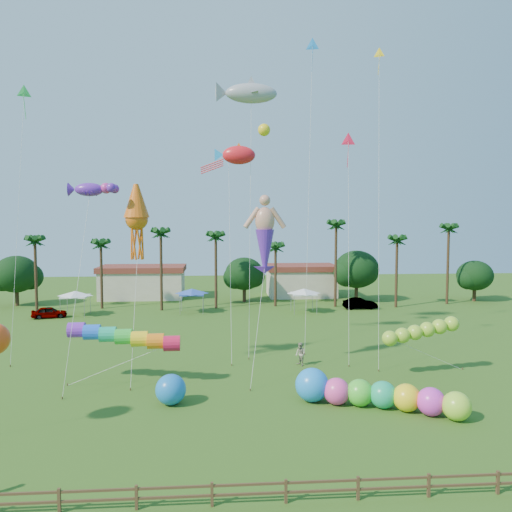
{
  "coord_description": "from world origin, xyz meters",
  "views": [
    {
      "loc": [
        -2.71,
        -25.43,
        11.48
      ],
      "look_at": [
        0.0,
        10.0,
        9.0
      ],
      "focal_mm": 35.0,
      "sensor_mm": 36.0,
      "label": 1
    }
  ],
  "objects": [
    {
      "name": "fish_kite",
      "position": [
        -0.82,
        19.26,
        17.33
      ],
      "size": [
        4.63,
        7.14,
        18.26
      ],
      "color": "red",
      "rests_on": "ground"
    },
    {
      "name": "delta_kite_blue",
      "position": [
        5.81,
        19.84,
        26.77
      ],
      "size": [
        1.89,
        3.96,
        27.9
      ],
      "color": "blue",
      "rests_on": "ground"
    },
    {
      "name": "blue_ball",
      "position": [
        -5.71,
        5.45,
        0.96
      ],
      "size": [
        1.92,
        1.92,
        1.92
      ],
      "primitive_type": "sphere",
      "color": "blue",
      "rests_on": "ground"
    },
    {
      "name": "car_b",
      "position": [
        15.83,
        38.04,
        0.72
      ],
      "size": [
        4.39,
        1.58,
        1.44
      ],
      "primitive_type": "imported",
      "rotation": [
        0.0,
        0.0,
        1.56
      ],
      "color": "#4C4C54",
      "rests_on": "ground"
    },
    {
      "name": "fence",
      "position": [
        0.0,
        -6.0,
        0.61
      ],
      "size": [
        36.12,
        0.12,
        1.0
      ],
      "color": "brown",
      "rests_on": "ground"
    },
    {
      "name": "ground",
      "position": [
        0.0,
        0.0,
        0.0
      ],
      "size": [
        160.0,
        160.0,
        0.0
      ],
      "primitive_type": "plane",
      "color": "#285116",
      "rests_on": "ground"
    },
    {
      "name": "delta_kite_green",
      "position": [
        -18.69,
        18.01,
        21.78
      ],
      "size": [
        1.3,
        3.89,
        22.79
      ],
      "color": "#31D254",
      "rests_on": "ground"
    },
    {
      "name": "lobster_kite",
      "position": [
        -12.01,
        11.8,
        13.77
      ],
      "size": [
        3.67,
        6.02,
        14.48
      ],
      "color": "#6623B2",
      "rests_on": "ground"
    },
    {
      "name": "green_worm",
      "position": [
        9.86,
        9.83,
        2.88
      ],
      "size": [
        9.41,
        2.78,
        3.56
      ],
      "color": "#98CF2E",
      "rests_on": "ground"
    },
    {
      "name": "squid_kite",
      "position": [
        -8.75,
        12.42,
        11.65
      ],
      "size": [
        2.54,
        5.45,
        14.36
      ],
      "color": "#DC5E12",
      "rests_on": "ground"
    },
    {
      "name": "merman_kite",
      "position": [
        0.85,
        12.35,
        10.08
      ],
      "size": [
        2.8,
        5.84,
        12.96
      ],
      "color": "tan",
      "rests_on": "ground"
    },
    {
      "name": "spectator_b",
      "position": [
        3.78,
        13.18,
        0.92
      ],
      "size": [
        1.01,
        1.11,
        1.84
      ],
      "primitive_type": "imported",
      "rotation": [
        0.0,
        0.0,
        -1.13
      ],
      "color": "gray",
      "rests_on": "ground"
    },
    {
      "name": "buildings_row",
      "position": [
        -3.09,
        50.0,
        2.0
      ],
      "size": [
        35.0,
        7.0,
        4.0
      ],
      "color": "beige",
      "rests_on": "ground"
    },
    {
      "name": "rainbow_tube",
      "position": [
        -7.97,
        9.19,
        2.97
      ],
      "size": [
        9.4,
        2.2,
        3.52
      ],
      "color": "#D61742",
      "rests_on": "ground"
    },
    {
      "name": "caterpillar_inflatable",
      "position": [
        6.7,
        3.87,
        0.9
      ],
      "size": [
        10.0,
        5.91,
        2.14
      ],
      "rotation": [
        0.0,
        0.0,
        -0.43
      ],
      "color": "#FF43A8",
      "rests_on": "ground"
    },
    {
      "name": "delta_kite_red",
      "position": [
        8.38,
        16.73,
        18.11
      ],
      "size": [
        1.57,
        4.49,
        19.01
      ],
      "color": "#FA1B45",
      "rests_on": "ground"
    },
    {
      "name": "tent_row",
      "position": [
        -6.0,
        36.33,
        2.75
      ],
      "size": [
        31.0,
        4.0,
        0.6
      ],
      "color": "white",
      "rests_on": "ground"
    },
    {
      "name": "delta_kite_yellow",
      "position": [
        10.59,
        15.63,
        24.39
      ],
      "size": [
        1.67,
        4.97,
        25.79
      ],
      "color": "yellow",
      "rests_on": "ground"
    },
    {
      "name": "tree_line",
      "position": [
        3.57,
        44.0,
        4.28
      ],
      "size": [
        69.46,
        8.91,
        11.0
      ],
      "color": "#3A2819",
      "rests_on": "ground"
    },
    {
      "name": "shark_kite",
      "position": [
        0.42,
        21.26,
        23.23
      ],
      "size": [
        6.75,
        8.29,
        24.37
      ],
      "color": "#9598A2",
      "rests_on": "ground"
    },
    {
      "name": "car_a",
      "position": [
        -22.76,
        34.86,
        0.68
      ],
      "size": [
        4.23,
        2.49,
        1.35
      ],
      "primitive_type": "imported",
      "rotation": [
        0.0,
        0.0,
        1.81
      ],
      "color": "#4C4C54",
      "rests_on": "ground"
    }
  ]
}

